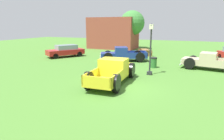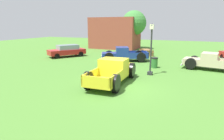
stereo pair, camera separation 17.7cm
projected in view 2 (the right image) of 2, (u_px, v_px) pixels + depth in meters
name	position (u px, v px, depth m)	size (l,w,h in m)	color
ground_plane	(119.00, 88.00, 12.06)	(80.00, 80.00, 0.00)	#477A2D
pickup_truck_foreground	(114.00, 71.00, 13.24)	(2.27, 5.34, 1.61)	yellow
pickup_truck_behind_left	(208.00, 62.00, 16.81)	(5.03, 2.51, 1.47)	#C6B793
pickup_truck_behind_right	(121.00, 54.00, 20.80)	(5.21, 3.64, 1.51)	navy
sedan_distant_a	(67.00, 51.00, 23.64)	(3.85, 4.58, 1.44)	#B21E1E
lamp_post_near	(151.00, 48.00, 14.78)	(0.36, 0.36, 3.92)	#2D2D33
picnic_table	(146.00, 52.00, 24.60)	(2.17, 2.29, 0.78)	olive
trash_can	(154.00, 63.00, 17.59)	(0.59, 0.59, 0.95)	#2D6B2D
oak_tree_east	(134.00, 23.00, 30.45)	(3.82, 3.82, 5.99)	brown
brick_pavilion	(115.00, 33.00, 32.07)	(7.50, 4.67, 4.94)	brown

